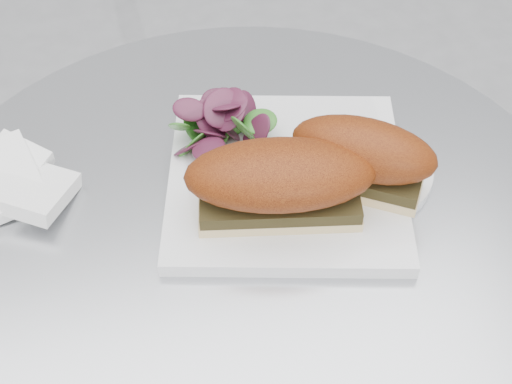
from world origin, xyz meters
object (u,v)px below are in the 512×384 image
at_px(sandwich_left, 280,181).
at_px(sandwich_right, 363,156).
at_px(plate, 286,178).
at_px(saucer, 363,170).

distance_m(sandwich_left, sandwich_right, 0.09).
height_order(plate, sandwich_right, sandwich_right).
height_order(sandwich_right, saucer, sandwich_right).
distance_m(sandwich_left, saucer, 0.12).
relative_size(sandwich_left, sandwich_right, 1.23).
bearing_deg(sandwich_left, plate, 77.43).
xyz_separation_m(sandwich_left, sandwich_right, (0.09, 0.01, 0.00)).
relative_size(sandwich_right, saucer, 1.07).
height_order(plate, sandwich_left, sandwich_left).
distance_m(plate, sandwich_right, 0.09).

